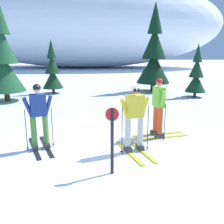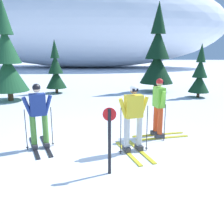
# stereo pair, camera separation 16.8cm
# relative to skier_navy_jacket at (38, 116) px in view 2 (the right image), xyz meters

# --- Properties ---
(ground_plane) EXTENTS (120.00, 120.00, 0.00)m
(ground_plane) POSITION_rel_skier_navy_jacket_xyz_m (1.22, -0.18, -0.91)
(ground_plane) COLOR white
(skier_navy_jacket) EXTENTS (1.06, 1.68, 1.75)m
(skier_navy_jacket) POSITION_rel_skier_navy_jacket_xyz_m (0.00, 0.00, 0.00)
(skier_navy_jacket) COLOR black
(skier_navy_jacket) RESTS_ON ground
(skier_lime_jacket) EXTENTS (1.71, 0.83, 1.78)m
(skier_lime_jacket) POSITION_rel_skier_navy_jacket_xyz_m (3.29, 0.98, 0.02)
(skier_lime_jacket) COLOR gold
(skier_lime_jacket) RESTS_ON ground
(skier_yellow_jacket) EXTENTS (0.97, 1.64, 1.75)m
(skier_yellow_jacket) POSITION_rel_skier_navy_jacket_xyz_m (2.47, -0.15, 0.02)
(skier_yellow_jacket) COLOR gold
(skier_yellow_jacket) RESTS_ON ground
(pine_tree_center_left) EXTENTS (1.95, 1.95, 5.05)m
(pine_tree_center_left) POSITION_rel_skier_navy_jacket_xyz_m (-3.51, 6.43, 1.20)
(pine_tree_center_left) COLOR #47301E
(pine_tree_center_left) RESTS_ON ground
(pine_tree_center) EXTENTS (1.23, 1.23, 3.18)m
(pine_tree_center) POSITION_rel_skier_navy_jacket_xyz_m (-1.66, 8.77, 0.42)
(pine_tree_center) COLOR #47301E
(pine_tree_center) RESTS_ON ground
(pine_tree_center_right) EXTENTS (2.07, 2.07, 5.37)m
(pine_tree_center_right) POSITION_rel_skier_navy_jacket_xyz_m (4.49, 9.51, 1.34)
(pine_tree_center_right) COLOR #47301E
(pine_tree_center_right) RESTS_ON ground
(pine_tree_far_right) EXTENTS (1.13, 1.13, 2.93)m
(pine_tree_far_right) POSITION_rel_skier_navy_jacket_xyz_m (6.54, 7.56, 0.32)
(pine_tree_far_right) COLOR #47301E
(pine_tree_far_right) RESTS_ON ground
(snow_ridge_background) EXTENTS (39.67, 16.05, 12.19)m
(snow_ridge_background) POSITION_rel_skier_navy_jacket_xyz_m (-2.36, 31.21, 5.18)
(snow_ridge_background) COLOR white
(snow_ridge_background) RESTS_ON ground
(trail_marker_post) EXTENTS (0.28, 0.07, 1.45)m
(trail_marker_post) POSITION_rel_skier_navy_jacket_xyz_m (1.90, -1.36, -0.09)
(trail_marker_post) COLOR black
(trail_marker_post) RESTS_ON ground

